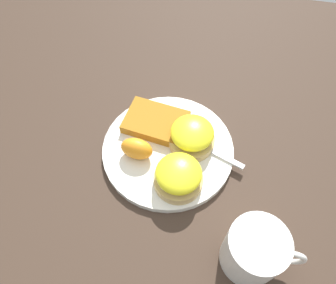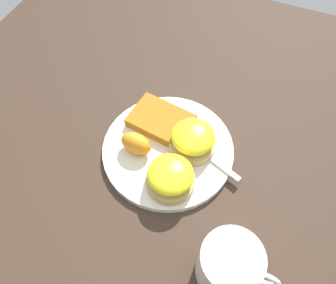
# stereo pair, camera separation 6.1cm
# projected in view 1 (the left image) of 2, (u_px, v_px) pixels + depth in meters

# --- Properties ---
(ground_plane) EXTENTS (1.10, 1.10, 0.00)m
(ground_plane) POSITION_uv_depth(u_px,v_px,m) (168.00, 151.00, 0.64)
(ground_plane) COLOR #38281E
(plate) EXTENTS (0.25, 0.25, 0.01)m
(plate) POSITION_uv_depth(u_px,v_px,m) (168.00, 149.00, 0.63)
(plate) COLOR silver
(plate) RESTS_ON ground_plane
(sandwich_benedict_left) EXTENTS (0.09, 0.09, 0.05)m
(sandwich_benedict_left) POSITION_uv_depth(u_px,v_px,m) (179.00, 176.00, 0.56)
(sandwich_benedict_left) COLOR tan
(sandwich_benedict_left) RESTS_ON plate
(sandwich_benedict_right) EXTENTS (0.09, 0.09, 0.05)m
(sandwich_benedict_right) POSITION_uv_depth(u_px,v_px,m) (192.00, 136.00, 0.61)
(sandwich_benedict_right) COLOR tan
(sandwich_benedict_right) RESTS_ON plate
(hashbrown_patty) EXTENTS (0.13, 0.10, 0.02)m
(hashbrown_patty) POSITION_uv_depth(u_px,v_px,m) (156.00, 122.00, 0.65)
(hashbrown_patty) COLOR #9C6419
(hashbrown_patty) RESTS_ON plate
(orange_wedge) EXTENTS (0.06, 0.04, 0.04)m
(orange_wedge) POSITION_uv_depth(u_px,v_px,m) (137.00, 149.00, 0.60)
(orange_wedge) COLOR orange
(orange_wedge) RESTS_ON plate
(fork) EXTENTS (0.22, 0.09, 0.00)m
(fork) POSITION_uv_depth(u_px,v_px,m) (184.00, 137.00, 0.64)
(fork) COLOR silver
(fork) RESTS_ON plate
(cup) EXTENTS (0.12, 0.09, 0.09)m
(cup) POSITION_uv_depth(u_px,v_px,m) (254.00, 251.00, 0.49)
(cup) COLOR silver
(cup) RESTS_ON ground_plane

